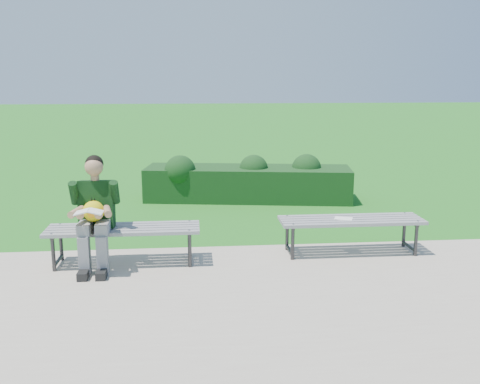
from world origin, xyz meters
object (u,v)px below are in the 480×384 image
object	(u,v)px
bench_left	(123,232)
seated_boy	(95,210)
paper_sheet	(344,219)
hedge	(247,181)
bench_right	(351,223)

from	to	relation	value
bench_left	seated_boy	bearing A→B (deg)	-162.46
paper_sheet	hedge	bearing A→B (deg)	105.29
bench_right	paper_sheet	xyz separation A→B (m)	(-0.10, 0.00, 0.06)
hedge	bench_left	xyz separation A→B (m)	(-1.83, -3.36, 0.07)
paper_sheet	bench_left	bearing A→B (deg)	-176.94
bench_left	seated_boy	size ratio (longest dim) A/B	1.37
bench_right	hedge	bearing A→B (deg)	106.93
bench_right	paper_sheet	distance (m)	0.12
bench_left	seated_boy	xyz separation A→B (m)	(-0.30, -0.09, 0.30)
bench_left	bench_right	world-z (taller)	same
seated_boy	paper_sheet	size ratio (longest dim) A/B	5.00
hedge	bench_right	bearing A→B (deg)	-73.07
seated_boy	paper_sheet	distance (m)	3.03
bench_left	paper_sheet	distance (m)	2.72
bench_left	paper_sheet	xyz separation A→B (m)	(2.71, 0.14, 0.06)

